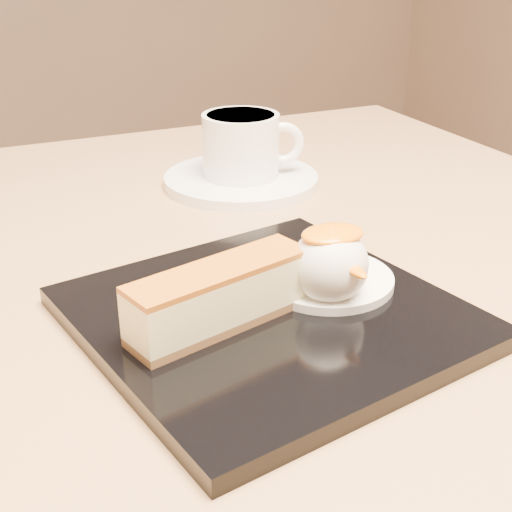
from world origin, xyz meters
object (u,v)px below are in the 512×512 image
dessert_plate (269,317)px  ice_cream_scoop (330,265)px  cheesecake (220,296)px  coffee_cup (243,144)px  saucer (241,180)px  table (225,439)px

dessert_plate → ice_cream_scoop: size_ratio=4.48×
cheesecake → ice_cream_scoop: 0.08m
coffee_cup → saucer: bearing=-180.0°
cheesecake → saucer: 0.29m
cheesecake → coffee_cup: coffee_cup is taller
saucer → cheesecake: bearing=-116.0°
dessert_plate → coffee_cup: (0.09, 0.25, 0.04)m
table → ice_cream_scoop: ice_cream_scoop is taller
saucer → ice_cream_scoop: bearing=-101.2°
ice_cream_scoop → saucer: ice_cream_scoop is taller
table → dessert_plate: size_ratio=3.64×
cheesecake → saucer: cheesecake is taller
ice_cream_scoop → dessert_plate: bearing=172.9°
table → coffee_cup: bearing=61.4°
table → dessert_plate: (-0.00, -0.08, 0.16)m
cheesecake → ice_cream_scoop: size_ratio=2.50×
dessert_plate → coffee_cup: 0.27m
saucer → coffee_cup: bearing=-16.5°
table → ice_cream_scoop: (0.04, -0.09, 0.19)m
ice_cream_scoop → coffee_cup: bearing=78.4°
table → coffee_cup: 0.28m
table → saucer: (0.09, 0.17, 0.16)m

